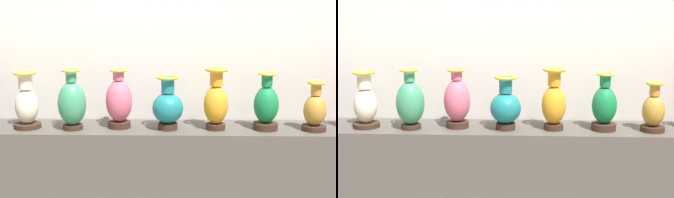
{
  "view_description": "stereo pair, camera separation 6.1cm",
  "coord_description": "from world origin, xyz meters",
  "views": [
    {
      "loc": [
        0.07,
        -2.86,
        1.65
      ],
      "look_at": [
        0.0,
        0.0,
        1.08
      ],
      "focal_mm": 51.78,
      "sensor_mm": 36.0,
      "label": 1
    },
    {
      "loc": [
        0.13,
        -2.86,
        1.65
      ],
      "look_at": [
        0.0,
        0.0,
        1.08
      ],
      "focal_mm": 51.78,
      "sensor_mm": 36.0,
      "label": 2
    }
  ],
  "objects": [
    {
      "name": "display_shelf",
      "position": [
        0.0,
        0.0,
        0.45
      ],
      "size": [
        3.65,
        0.39,
        0.91
      ],
      "primitive_type": "cube",
      "color": "#4C4742",
      "rests_on": "ground_plane"
    },
    {
      "name": "back_wall",
      "position": [
        0.0,
        0.25,
        1.54
      ],
      "size": [
        6.4,
        0.14,
        3.05
      ],
      "color": "silver",
      "rests_on": "ground_plane"
    },
    {
      "name": "vase_ivory",
      "position": [
        -0.85,
        -0.04,
        1.06
      ],
      "size": [
        0.16,
        0.16,
        0.35
      ],
      "color": "#382319",
      "rests_on": "display_shelf"
    },
    {
      "name": "vase_jade",
      "position": [
        -0.57,
        -0.06,
        1.07
      ],
      "size": [
        0.17,
        0.17,
        0.36
      ],
      "color": "#382319",
      "rests_on": "display_shelf"
    },
    {
      "name": "vase_rose",
      "position": [
        -0.29,
        -0.02,
        1.07
      ],
      "size": [
        0.16,
        0.16,
        0.36
      ],
      "color": "#382319",
      "rests_on": "display_shelf"
    },
    {
      "name": "vase_teal",
      "position": [
        -0.0,
        -0.05,
        1.05
      ],
      "size": [
        0.18,
        0.18,
        0.32
      ],
      "color": "#382319",
      "rests_on": "display_shelf"
    },
    {
      "name": "vase_amber",
      "position": [
        0.29,
        -0.04,
        1.08
      ],
      "size": [
        0.14,
        0.14,
        0.37
      ],
      "color": "#382319",
      "rests_on": "display_shelf"
    },
    {
      "name": "vase_emerald",
      "position": [
        0.58,
        -0.04,
        1.05
      ],
      "size": [
        0.15,
        0.15,
        0.34
      ],
      "color": "#382319",
      "rests_on": "display_shelf"
    },
    {
      "name": "vase_ochre",
      "position": [
        0.87,
        -0.06,
        1.03
      ],
      "size": [
        0.14,
        0.14,
        0.3
      ],
      "color": "#382319",
      "rests_on": "display_shelf"
    }
  ]
}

